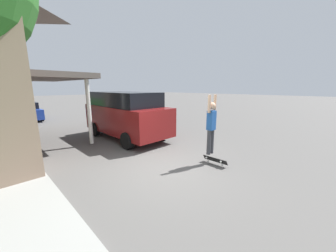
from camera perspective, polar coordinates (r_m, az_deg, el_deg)
The scene contains 5 objects.
ground_plane at distance 5.99m, azimuth -1.94°, elevation -12.53°, with size 120.00×120.00×0.00m, color #54514F.
suv_parked at distance 9.27m, azimuth -12.70°, elevation 3.61°, with size 2.13×4.74×2.23m.
car_down_street at distance 17.66m, azimuth -37.61°, elevation 3.50°, with size 1.86×4.10×1.36m.
skateboarder at distance 6.04m, azimuth 13.03°, elevation 0.54°, with size 0.41×0.22×1.89m.
skateboard at distance 6.31m, azimuth 14.10°, elevation -10.03°, with size 0.19×0.84×0.23m.
Camera 1 is at (-3.72, -3.99, 2.47)m, focal length 20.00 mm.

